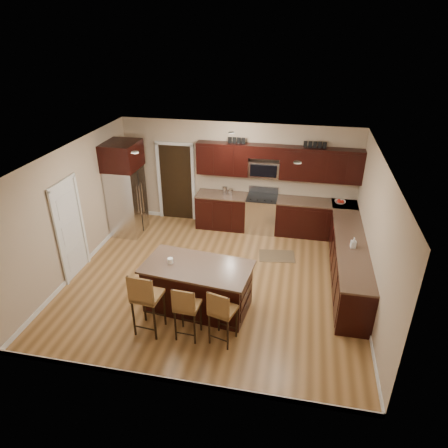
% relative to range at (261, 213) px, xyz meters
% --- Properties ---
extents(floor, '(6.00, 6.00, 0.00)m').
position_rel_range_xyz_m(floor, '(-0.68, -2.45, -0.47)').
color(floor, '#9C6F3E').
rests_on(floor, ground).
extents(ceiling, '(6.00, 6.00, 0.00)m').
position_rel_range_xyz_m(ceiling, '(-0.68, -2.45, 2.23)').
color(ceiling, silver).
rests_on(ceiling, wall_back).
extents(wall_back, '(6.00, 0.00, 6.00)m').
position_rel_range_xyz_m(wall_back, '(-0.68, 0.30, 0.88)').
color(wall_back, tan).
rests_on(wall_back, floor).
extents(wall_left, '(0.00, 5.50, 5.50)m').
position_rel_range_xyz_m(wall_left, '(-3.68, -2.45, 0.88)').
color(wall_left, tan).
rests_on(wall_left, floor).
extents(wall_right, '(0.00, 5.50, 5.50)m').
position_rel_range_xyz_m(wall_right, '(2.32, -2.45, 0.88)').
color(wall_right, tan).
rests_on(wall_right, floor).
extents(base_cabinets, '(4.02, 3.96, 0.92)m').
position_rel_range_xyz_m(base_cabinets, '(1.22, -1.01, -0.01)').
color(base_cabinets, black).
rests_on(base_cabinets, floor).
extents(upper_cabinets, '(4.00, 0.33, 0.80)m').
position_rel_range_xyz_m(upper_cabinets, '(0.36, 0.13, 1.37)').
color(upper_cabinets, black).
rests_on(upper_cabinets, wall_back).
extents(range, '(0.76, 0.64, 1.11)m').
position_rel_range_xyz_m(range, '(0.00, 0.00, 0.00)').
color(range, silver).
rests_on(range, floor).
extents(microwave, '(0.76, 0.31, 0.40)m').
position_rel_range_xyz_m(microwave, '(0.00, 0.15, 1.15)').
color(microwave, silver).
rests_on(microwave, upper_cabinets).
extents(doorway, '(0.85, 0.03, 2.06)m').
position_rel_range_xyz_m(doorway, '(-2.33, 0.28, 0.56)').
color(doorway, black).
rests_on(doorway, floor).
extents(pantry_door, '(0.03, 0.80, 2.04)m').
position_rel_range_xyz_m(pantry_door, '(-3.66, -2.75, 0.55)').
color(pantry_door, white).
rests_on(pantry_door, floor).
extents(letter_decor, '(2.20, 0.03, 0.15)m').
position_rel_range_xyz_m(letter_decor, '(0.22, 0.13, 1.82)').
color(letter_decor, black).
rests_on(letter_decor, upper_cabinets).
extents(island, '(2.07, 1.24, 0.92)m').
position_rel_range_xyz_m(island, '(-0.80, -3.36, -0.04)').
color(island, black).
rests_on(island, floor).
extents(stool_left, '(0.50, 0.50, 1.22)m').
position_rel_range_xyz_m(stool_left, '(-1.47, -4.21, 0.29)').
color(stool_left, olive).
rests_on(stool_left, floor).
extents(stool_mid, '(0.42, 0.42, 1.06)m').
position_rel_range_xyz_m(stool_mid, '(-0.76, -4.20, 0.19)').
color(stool_mid, olive).
rests_on(stool_mid, floor).
extents(stool_right, '(0.49, 0.49, 1.06)m').
position_rel_range_xyz_m(stool_right, '(-0.17, -4.20, 0.19)').
color(stool_right, olive).
rests_on(stool_right, floor).
extents(refrigerator, '(0.79, 0.92, 2.35)m').
position_rel_range_xyz_m(refrigerator, '(-3.30, -0.75, 0.74)').
color(refrigerator, silver).
rests_on(refrigerator, floor).
extents(floor_mat, '(0.88, 0.65, 0.01)m').
position_rel_range_xyz_m(floor_mat, '(0.53, -1.24, -0.47)').
color(floor_mat, brown).
rests_on(floor_mat, floor).
extents(fruit_bowl, '(0.28, 0.28, 0.06)m').
position_rel_range_xyz_m(fruit_bowl, '(1.89, -0.00, 0.48)').
color(fruit_bowl, silver).
rests_on(fruit_bowl, base_cabinets).
extents(soap_bottle, '(0.11, 0.11, 0.22)m').
position_rel_range_xyz_m(soap_bottle, '(2.02, -2.12, 0.56)').
color(soap_bottle, '#B2B2B2').
rests_on(soap_bottle, base_cabinets).
extents(canister_tall, '(0.12, 0.12, 0.21)m').
position_rel_range_xyz_m(canister_tall, '(-0.95, -0.00, 0.55)').
color(canister_tall, silver).
rests_on(canister_tall, base_cabinets).
extents(canister_short, '(0.11, 0.11, 0.16)m').
position_rel_range_xyz_m(canister_short, '(-0.81, -0.00, 0.53)').
color(canister_short, silver).
rests_on(canister_short, base_cabinets).
extents(island_jar, '(0.10, 0.10, 0.10)m').
position_rel_range_xyz_m(island_jar, '(-1.30, -3.36, 0.50)').
color(island_jar, white).
rests_on(island_jar, island).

